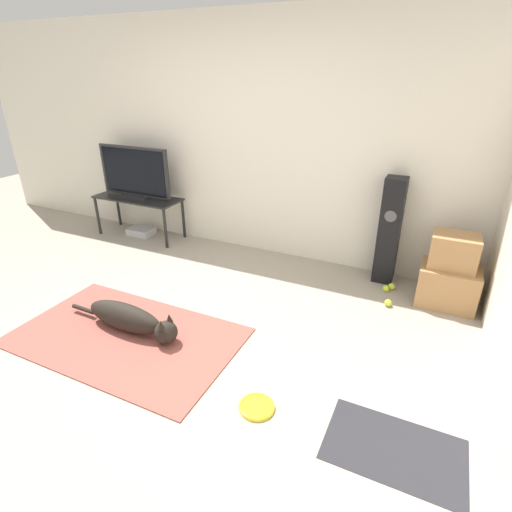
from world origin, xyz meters
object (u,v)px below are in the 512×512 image
(tennis_ball_near_speaker, at_px, (388,303))
(dog, at_px, (131,319))
(floor_speaker, at_px, (389,231))
(game_console, at_px, (141,231))
(frisbee, at_px, (257,407))
(tennis_ball_by_boxes, at_px, (392,286))
(tv_stand, at_px, (138,202))
(cardboard_box_lower, at_px, (447,286))
(cardboard_box_upper, at_px, (454,251))
(tennis_ball_loose_on_carpet, at_px, (386,288))
(tv, at_px, (135,173))

(tennis_ball_near_speaker, bearing_deg, dog, -144.63)
(floor_speaker, height_order, game_console, floor_speaker)
(frisbee, height_order, floor_speaker, floor_speaker)
(tennis_ball_by_boxes, bearing_deg, tv_stand, 178.63)
(tv_stand, bearing_deg, cardboard_box_lower, -2.03)
(dog, distance_m, tennis_ball_near_speaker, 2.28)
(cardboard_box_upper, height_order, tennis_ball_loose_on_carpet, cardboard_box_upper)
(floor_speaker, xyz_separation_m, tennis_ball_near_speaker, (0.13, -0.51, -0.50))
(frisbee, relative_size, cardboard_box_lower, 0.46)
(tennis_ball_by_boxes, distance_m, game_console, 3.21)
(frisbee, relative_size, tv_stand, 0.20)
(cardboard_box_lower, relative_size, tv, 0.50)
(cardboard_box_upper, bearing_deg, cardboard_box_lower, -53.85)
(dog, height_order, game_console, dog)
(dog, bearing_deg, game_console, 128.06)
(tennis_ball_loose_on_carpet, bearing_deg, cardboard_box_lower, 1.11)
(game_console, bearing_deg, tennis_ball_by_boxes, -1.78)
(tv, xyz_separation_m, tennis_ball_loose_on_carpet, (3.14, -0.14, -0.79))
(cardboard_box_upper, xyz_separation_m, game_console, (-3.68, 0.14, -0.48))
(cardboard_box_lower, distance_m, floor_speaker, 0.73)
(game_console, bearing_deg, tennis_ball_near_speaker, -7.60)
(floor_speaker, distance_m, tennis_ball_loose_on_carpet, 0.56)
(tennis_ball_near_speaker, relative_size, game_console, 0.20)
(cardboard_box_lower, height_order, game_console, cardboard_box_lower)
(frisbee, height_order, game_console, game_console)
(tennis_ball_loose_on_carpet, bearing_deg, frisbee, -105.06)
(frisbee, bearing_deg, floor_speaker, 78.44)
(floor_speaker, xyz_separation_m, tennis_ball_by_boxes, (0.12, -0.18, -0.50))
(frisbee, distance_m, tennis_ball_near_speaker, 1.72)
(cardboard_box_upper, xyz_separation_m, tv_stand, (-3.65, 0.12, -0.07))
(floor_speaker, relative_size, tennis_ball_by_boxes, 16.27)
(tv_stand, xyz_separation_m, game_console, (-0.03, 0.02, -0.41))
(game_console, bearing_deg, cardboard_box_lower, -2.38)
(tennis_ball_by_boxes, relative_size, tennis_ball_loose_on_carpet, 1.00)
(dog, xyz_separation_m, game_console, (-1.37, 1.75, -0.08))
(dog, distance_m, tv, 2.30)
(floor_speaker, relative_size, game_console, 3.32)
(floor_speaker, xyz_separation_m, tv, (-3.06, -0.10, 0.29))
(frisbee, distance_m, floor_speaker, 2.24)
(frisbee, distance_m, cardboard_box_lower, 2.17)
(dog, relative_size, cardboard_box_upper, 2.87)
(floor_speaker, distance_m, tennis_ball_near_speaker, 0.73)
(dog, xyz_separation_m, frisbee, (1.29, -0.31, -0.11))
(cardboard_box_upper, relative_size, tennis_ball_by_boxes, 5.95)
(tennis_ball_loose_on_carpet, bearing_deg, tennis_ball_near_speaker, -77.32)
(frisbee, relative_size, tennis_ball_near_speaker, 3.52)
(cardboard_box_lower, height_order, tennis_ball_loose_on_carpet, cardboard_box_lower)
(tennis_ball_by_boxes, distance_m, tennis_ball_near_speaker, 0.33)
(tennis_ball_near_speaker, bearing_deg, cardboard_box_upper, 32.77)
(frisbee, height_order, cardboard_box_lower, cardboard_box_lower)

